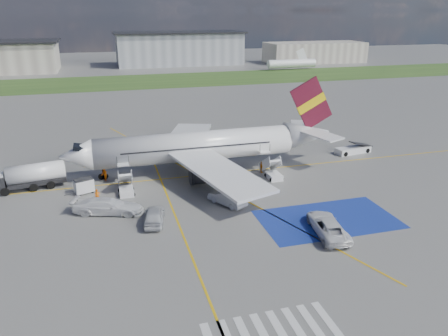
{
  "coord_description": "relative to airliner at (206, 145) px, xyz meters",
  "views": [
    {
      "loc": [
        -11.33,
        -40.02,
        20.27
      ],
      "look_at": [
        1.3,
        4.57,
        3.5
      ],
      "focal_mm": 35.0,
      "sensor_mm": 36.0,
      "label": 1
    }
  ],
  "objects": [
    {
      "name": "gpu_cart",
      "position": [
        -15.76,
        -3.96,
        -2.6
      ],
      "size": [
        2.44,
        1.98,
        1.77
      ],
      "rotation": [
        0.0,
        0.0,
        0.36
      ],
      "color": "silver",
      "rests_on": "ground"
    },
    {
      "name": "terminal_east",
      "position": [
        73.49,
        114.0,
        0.61
      ],
      "size": [
        40.0,
        16.0,
        8.0
      ],
      "primitive_type": "cube",
      "color": "gray",
      "rests_on": "ground"
    },
    {
      "name": "crew_nose",
      "position": [
        -13.35,
        -0.55,
        -2.54
      ],
      "size": [
        0.87,
        0.99,
        1.71
      ],
      "primitive_type": "imported",
      "rotation": [
        0.0,
        0.0,
        -1.27
      ],
      "color": "orange",
      "rests_on": "ground"
    },
    {
      "name": "airstairs_aft",
      "position": [
        7.49,
        -5.3,
        -2.77
      ],
      "size": [
        1.9,
        5.2,
        3.6
      ],
      "color": "silver",
      "rests_on": "ground"
    },
    {
      "name": "staging_box",
      "position": [
        8.49,
        -18.0,
        -3.39
      ],
      "size": [
        14.0,
        8.0,
        0.01
      ],
      "primitive_type": "cube",
      "color": "navy",
      "rests_on": "ground"
    },
    {
      "name": "crew_fwd",
      "position": [
        -14.26,
        -7.22,
        -2.59
      ],
      "size": [
        0.63,
        0.46,
        1.6
      ],
      "primitive_type": "imported",
      "rotation": [
        0.0,
        0.0,
        0.13
      ],
      "color": "orange",
      "rests_on": "ground"
    },
    {
      "name": "van_white_b",
      "position": [
        -13.2,
        -10.38,
        -2.3
      ],
      "size": [
        6.02,
        3.95,
        2.19
      ],
      "primitive_type": "imported",
      "rotation": [
        0.0,
        0.0,
        1.24
      ],
      "color": "silver",
      "rests_on": "ground"
    },
    {
      "name": "crosswalk",
      "position": [
        -3.31,
        -32.0,
        -3.39
      ],
      "size": [
        9.0,
        4.0,
        0.01
      ],
      "color": "silver",
      "rests_on": "ground"
    },
    {
      "name": "fuel_tanker",
      "position": [
        -22.35,
        -0.84,
        -2.11
      ],
      "size": [
        9.2,
        3.88,
        3.05
      ],
      "rotation": [
        0.0,
        0.0,
        0.17
      ],
      "color": "black",
      "rests_on": "ground"
    },
    {
      "name": "taxiway_line_diag",
      "position": [
        -1.51,
        -2.0,
        -3.39
      ],
      "size": [
        20.71,
        56.45,
        0.01
      ],
      "primitive_type": "cube",
      "rotation": [
        0.0,
        0.0,
        0.35
      ],
      "color": "gold",
      "rests_on": "ground"
    },
    {
      "name": "ground",
      "position": [
        -1.51,
        -14.0,
        -3.39
      ],
      "size": [
        400.0,
        400.0,
        0.0
      ],
      "primitive_type": "plane",
      "color": "#60605E",
      "rests_on": "ground"
    },
    {
      "name": "airliner",
      "position": [
        0.0,
        0.0,
        0.0
      ],
      "size": [
        36.81,
        32.95,
        11.92
      ],
      "color": "silver",
      "rests_on": "ground"
    },
    {
      "name": "crew_aft",
      "position": [
        6.71,
        -3.2,
        -2.61
      ],
      "size": [
        0.44,
        0.94,
        1.56
      ],
      "primitive_type": "imported",
      "rotation": [
        0.0,
        0.0,
        1.5
      ],
      "color": "orange",
      "rests_on": "ground"
    },
    {
      "name": "grass_strip",
      "position": [
        -1.51,
        81.0,
        -3.39
      ],
      "size": [
        400.0,
        30.0,
        0.01
      ],
      "primitive_type": "cube",
      "color": "#2D4C1E",
      "rests_on": "ground"
    },
    {
      "name": "taxiway_line_cross",
      "position": [
        -6.51,
        -24.0,
        -3.39
      ],
      "size": [
        0.2,
        60.0,
        0.01
      ],
      "primitive_type": "cube",
      "color": "gold",
      "rests_on": "ground"
    },
    {
      "name": "terminal_centre",
      "position": [
        18.49,
        121.0,
        2.61
      ],
      "size": [
        48.0,
        18.0,
        12.0
      ],
      "primitive_type": "cube",
      "color": "gray",
      "rests_on": "ground"
    },
    {
      "name": "car_silver_b",
      "position": [
        -0.45,
        -11.64,
        -2.61
      ],
      "size": [
        3.8,
        4.94,
        1.56
      ],
      "primitive_type": "imported",
      "rotation": [
        0.0,
        0.0,
        3.66
      ],
      "color": "#B1B4B9",
      "rests_on": "ground"
    },
    {
      "name": "van_white_a",
      "position": [
        6.98,
        -20.65,
        -2.37
      ],
      "size": [
        3.34,
        5.8,
        2.05
      ],
      "primitive_type": "imported",
      "rotation": [
        0.0,
        0.0,
        2.99
      ],
      "color": "white",
      "rests_on": "ground"
    },
    {
      "name": "taxiway_line_main",
      "position": [
        -1.51,
        -2.0,
        -3.39
      ],
      "size": [
        120.0,
        0.2,
        0.01
      ],
      "primitive_type": "cube",
      "color": "gold",
      "rests_on": "ground"
    },
    {
      "name": "airstairs_fwd",
      "position": [
        -11.01,
        -5.3,
        -2.77
      ],
      "size": [
        1.9,
        5.2,
        3.6
      ],
      "color": "silver",
      "rests_on": "ground"
    },
    {
      "name": "belt_loader",
      "position": [
        23.02,
        1.02,
        -2.95
      ],
      "size": [
        6.09,
        2.91,
        1.77
      ],
      "rotation": [
        0.0,
        0.0,
        0.15
      ],
      "color": "silver",
      "rests_on": "ground"
    },
    {
      "name": "car_silver_a",
      "position": [
        -8.78,
        -13.92,
        -2.57
      ],
      "size": [
        2.86,
        5.13,
        1.65
      ],
      "primitive_type": "imported",
      "rotation": [
        0.0,
        0.0,
        2.94
      ],
      "color": "#B5B7BD",
      "rests_on": "ground"
    }
  ]
}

